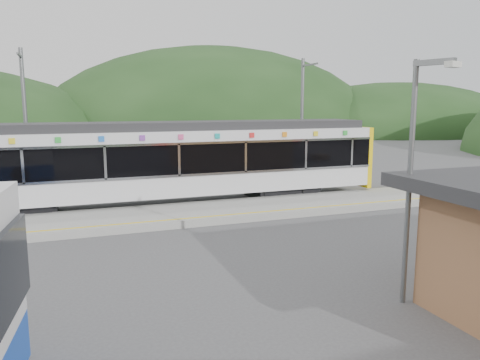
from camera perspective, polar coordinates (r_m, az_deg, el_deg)
name	(u,v)px	position (r m, az deg, el deg)	size (l,w,h in m)	color
ground	(236,237)	(16.27, -0.47, -6.95)	(120.00, 120.00, 0.00)	#4C4C4F
hills	(317,197)	(23.50, 9.38, -2.02)	(146.00, 149.00, 26.00)	#1E3D19
platform	(209,212)	(19.26, -3.83, -3.94)	(26.00, 3.20, 0.30)	#9E9E99
yellow_line	(218,216)	(18.02, -2.65, -4.35)	(26.00, 0.10, 0.01)	yellow
train	(161,160)	(21.20, -9.61, 2.41)	(20.44, 3.01, 3.74)	black
catenary_mast_west	(26,124)	(23.33, -24.66, 6.23)	(0.18, 1.80, 7.00)	slate
catenary_mast_east	(302,120)	(26.33, 7.58, 7.23)	(0.18, 1.80, 7.00)	slate
lamp_post	(414,162)	(10.89, 20.48, 2.07)	(0.39, 1.02, 5.48)	slate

